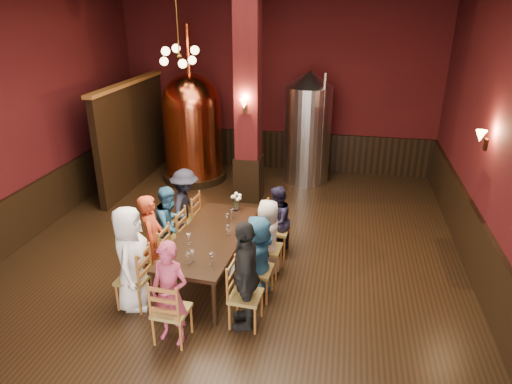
% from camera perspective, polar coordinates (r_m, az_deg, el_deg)
% --- Properties ---
extents(room, '(10.00, 10.02, 4.50)m').
position_cam_1_polar(room, '(7.05, -3.47, 6.91)').
color(room, black).
rests_on(room, ground).
extents(wainscot_right, '(0.08, 9.90, 1.00)m').
position_cam_1_polar(wainscot_right, '(7.83, 26.48, -7.83)').
color(wainscot_right, black).
rests_on(wainscot_right, ground).
extents(wainscot_back, '(7.90, 0.08, 1.00)m').
position_cam_1_polar(wainscot_back, '(12.21, 2.60, 5.28)').
color(wainscot_back, black).
rests_on(wainscot_back, ground).
extents(wainscot_left, '(0.08, 9.90, 1.00)m').
position_cam_1_polar(wainscot_left, '(9.43, -27.21, -2.82)').
color(wainscot_left, black).
rests_on(wainscot_left, ground).
extents(column, '(0.58, 0.58, 4.50)m').
position_cam_1_polar(column, '(9.76, -1.00, 11.44)').
color(column, '#420E10').
rests_on(column, ground).
extents(partition, '(0.22, 3.50, 2.40)m').
position_cam_1_polar(partition, '(11.33, -15.11, 6.80)').
color(partition, black).
rests_on(partition, ground).
extents(pendant_cluster, '(0.90, 0.90, 1.70)m').
position_cam_1_polar(pendant_cluster, '(10.15, -9.57, 16.44)').
color(pendant_cluster, '#A57226').
rests_on(pendant_cluster, room).
extents(sconce_wall, '(0.20, 0.20, 0.36)m').
position_cam_1_polar(sconce_wall, '(7.91, 26.88, 5.87)').
color(sconce_wall, black).
rests_on(sconce_wall, room).
extents(sconce_column, '(0.20, 0.20, 0.36)m').
position_cam_1_polar(sconce_column, '(9.48, -1.39, 10.79)').
color(sconce_column, black).
rests_on(sconce_column, column).
extents(dining_table, '(1.13, 2.45, 0.75)m').
position_cam_1_polar(dining_table, '(7.29, -5.63, -5.88)').
color(dining_table, black).
rests_on(dining_table, ground).
extents(chair_0, '(0.49, 0.49, 0.92)m').
position_cam_1_polar(chair_0, '(6.96, -15.11, -10.34)').
color(chair_0, '#9A5727').
rests_on(chair_0, ground).
extents(person_0, '(0.64, 0.86, 1.58)m').
position_cam_1_polar(person_0, '(6.79, -15.39, -7.99)').
color(person_0, white).
rests_on(person_0, ground).
extents(chair_1, '(0.49, 0.49, 0.92)m').
position_cam_1_polar(chair_1, '(7.46, -12.64, -7.69)').
color(chair_1, '#9A5727').
rests_on(chair_1, ground).
extents(person_1, '(0.49, 0.62, 1.48)m').
position_cam_1_polar(person_1, '(7.32, -12.83, -5.78)').
color(person_1, '#B83D1F').
rests_on(person_1, ground).
extents(chair_2, '(0.49, 0.49, 0.92)m').
position_cam_1_polar(chair_2, '(7.97, -10.54, -5.40)').
color(chair_2, '#9A5727').
rests_on(chair_2, ground).
extents(person_2, '(0.52, 0.73, 1.36)m').
position_cam_1_polar(person_2, '(7.87, -10.65, -3.99)').
color(person_2, '#285B87').
rests_on(person_2, ground).
extents(chair_3, '(0.49, 0.49, 0.92)m').
position_cam_1_polar(chair_3, '(8.51, -8.68, -3.36)').
color(chair_3, '#9A5727').
rests_on(chair_3, ground).
extents(person_3, '(0.62, 0.97, 1.42)m').
position_cam_1_polar(person_3, '(8.40, -8.78, -1.82)').
color(person_3, black).
rests_on(person_3, ground).
extents(chair_4, '(0.49, 0.49, 0.92)m').
position_cam_1_polar(chair_4, '(6.38, -1.29, -12.82)').
color(chair_4, '#9A5727').
rests_on(chair_4, ground).
extents(person_4, '(0.54, 0.98, 1.59)m').
position_cam_1_polar(person_4, '(6.19, -1.31, -10.30)').
color(person_4, black).
rests_on(person_4, ground).
extents(chair_5, '(0.49, 0.49, 0.92)m').
position_cam_1_polar(chair_5, '(6.92, 0.24, -9.69)').
color(chair_5, '#9A5727').
rests_on(chair_5, ground).
extents(person_5, '(0.73, 1.31, 1.34)m').
position_cam_1_polar(person_5, '(6.80, 0.24, -8.18)').
color(person_5, teal).
rests_on(person_5, ground).
extents(chair_6, '(0.49, 0.49, 0.92)m').
position_cam_1_polar(chair_6, '(7.46, 1.51, -7.05)').
color(chair_6, '#9A5727').
rests_on(chair_6, ground).
extents(person_6, '(0.59, 0.73, 1.30)m').
position_cam_1_polar(person_6, '(7.37, 1.52, -5.75)').
color(person_6, beige).
rests_on(person_6, ground).
extents(chair_7, '(0.49, 0.49, 0.92)m').
position_cam_1_polar(chair_7, '(8.04, 2.60, -4.74)').
color(chair_7, '#9A5727').
rests_on(chair_7, ground).
extents(person_7, '(0.44, 0.67, 1.27)m').
position_cam_1_polar(person_7, '(7.96, 2.62, -3.64)').
color(person_7, black).
rests_on(person_7, ground).
extents(chair_8, '(0.49, 0.49, 0.92)m').
position_cam_1_polar(chair_8, '(6.22, -10.52, -14.33)').
color(chair_8, '#9A5727').
rests_on(chair_8, ground).
extents(person_8, '(0.58, 0.43, 1.44)m').
position_cam_1_polar(person_8, '(6.07, -10.70, -12.35)').
color(person_8, '#A13551').
rests_on(person_8, ground).
extents(copper_kettle, '(1.80, 1.80, 3.70)m').
position_cam_1_polar(copper_kettle, '(11.29, -7.96, 8.11)').
color(copper_kettle, black).
rests_on(copper_kettle, ground).
extents(steel_vessel, '(1.36, 1.36, 2.70)m').
position_cam_1_polar(steel_vessel, '(11.14, 6.47, 8.00)').
color(steel_vessel, '#B2B2B7').
rests_on(steel_vessel, ground).
extents(rose_vase, '(0.20, 0.20, 0.33)m').
position_cam_1_polar(rose_vase, '(7.98, -2.50, -0.88)').
color(rose_vase, white).
rests_on(rose_vase, dining_table).
extents(wine_glass_0, '(0.07, 0.07, 0.17)m').
position_cam_1_polar(wine_glass_0, '(6.49, -5.57, -8.31)').
color(wine_glass_0, white).
rests_on(wine_glass_0, dining_table).
extents(wine_glass_1, '(0.07, 0.07, 0.17)m').
position_cam_1_polar(wine_glass_1, '(7.75, -3.05, -2.75)').
color(wine_glass_1, white).
rests_on(wine_glass_1, dining_table).
extents(wine_glass_2, '(0.07, 0.07, 0.17)m').
position_cam_1_polar(wine_glass_2, '(7.59, -3.59, -3.33)').
color(wine_glass_2, white).
rests_on(wine_glass_2, dining_table).
extents(wine_glass_3, '(0.07, 0.07, 0.17)m').
position_cam_1_polar(wine_glass_3, '(7.21, -3.51, -4.82)').
color(wine_glass_3, white).
rests_on(wine_glass_3, dining_table).
extents(wine_glass_4, '(0.07, 0.07, 0.17)m').
position_cam_1_polar(wine_glass_4, '(7.03, -8.43, -5.82)').
color(wine_glass_4, white).
rests_on(wine_glass_4, dining_table).
extents(wine_glass_5, '(0.07, 0.07, 0.17)m').
position_cam_1_polar(wine_glass_5, '(6.59, -7.95, -7.91)').
color(wine_glass_5, white).
rests_on(wine_glass_5, dining_table).
extents(wine_glass_6, '(0.07, 0.07, 0.17)m').
position_cam_1_polar(wine_glass_6, '(6.53, -8.50, -8.23)').
color(wine_glass_6, white).
rests_on(wine_glass_6, dining_table).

